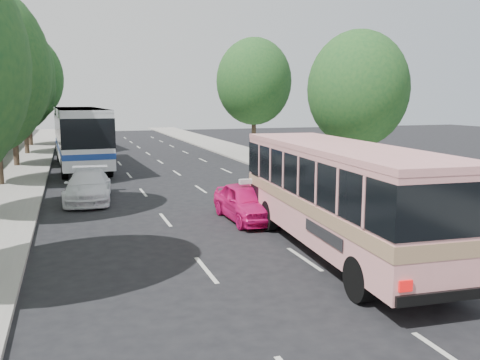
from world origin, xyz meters
name	(u,v)px	position (x,y,z in m)	size (l,w,h in m)	color
ground	(248,244)	(0.00, 0.00, 0.00)	(120.00, 120.00, 0.00)	black
sidewalk_left	(16,170)	(-8.50, 20.00, 0.07)	(4.00, 90.00, 0.15)	#9E998E
sidewalk_right	(266,160)	(8.50, 20.00, 0.06)	(4.00, 90.00, 0.12)	#9E998E
tree_left_d	(12,82)	(-8.52, 21.94, 5.63)	(5.52, 5.52, 8.60)	#38281E
tree_left_e	(23,75)	(-8.42, 29.94, 6.43)	(6.30, 6.30, 9.82)	#38281E
tree_left_f	(28,83)	(-8.62, 37.94, 6.00)	(5.88, 5.88, 9.16)	#38281E
tree_right_near	(360,85)	(8.78, 7.94, 5.20)	(5.10, 5.10, 7.95)	#38281E
tree_right_far	(255,79)	(9.08, 23.94, 6.12)	(6.00, 6.00, 9.35)	#38281E
pink_bus	(339,187)	(2.16, -1.82, 2.01)	(3.26, 10.29, 3.24)	pink
pink_taxi	(246,202)	(1.00, 3.00, 0.69)	(1.64, 4.08, 1.39)	#E81472
white_pickup	(88,186)	(-4.50, 8.67, 0.69)	(1.93, 4.75, 1.38)	white
tour_coach_front	(80,132)	(-4.50, 20.21, 2.36)	(3.40, 13.24, 3.93)	silver
tour_coach_rear	(76,124)	(-4.50, 36.17, 2.20)	(4.01, 12.45, 3.66)	white
taxi_roof_sign	(246,181)	(1.00, 3.00, 1.48)	(0.55, 0.18, 0.18)	silver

